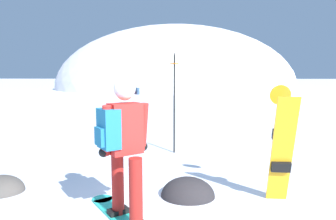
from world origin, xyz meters
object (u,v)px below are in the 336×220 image
(snowboarder_main, at_px, (123,147))
(piste_marker_near, at_px, (174,96))
(rock_dark, at_px, (188,196))
(spare_snowboard, at_px, (282,145))
(rock_small, at_px, (1,192))

(snowboarder_main, relative_size, piste_marker_near, 0.76)
(snowboarder_main, distance_m, rock_dark, 1.46)
(piste_marker_near, bearing_deg, spare_snowboard, -58.76)
(spare_snowboard, relative_size, rock_dark, 2.07)
(piste_marker_near, xyz_separation_m, rock_small, (-2.48, -2.48, -1.27))
(snowboarder_main, height_order, rock_small, snowboarder_main)
(rock_dark, relative_size, rock_small, 1.12)
(rock_small, bearing_deg, piste_marker_near, 45.04)
(piste_marker_near, relative_size, rock_small, 3.23)
(rock_small, bearing_deg, spare_snowboard, -1.65)
(spare_snowboard, height_order, rock_small, spare_snowboard)
(snowboarder_main, bearing_deg, rock_dark, 49.57)
(snowboarder_main, bearing_deg, rock_small, 158.24)
(spare_snowboard, bearing_deg, snowboarder_main, -160.32)
(spare_snowboard, relative_size, rock_small, 2.31)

